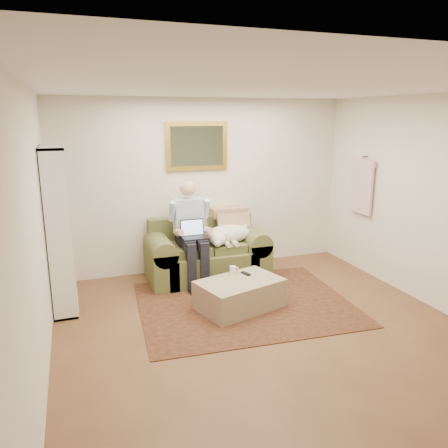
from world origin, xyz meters
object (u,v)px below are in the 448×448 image
sofa (207,258)px  ottoman (240,294)px  laptop (193,233)px  coffee_mug (233,270)px  bookshelf (59,230)px  sleeping_dog (228,234)px  seated_man (192,234)px

sofa → ottoman: 1.18m
ottoman → laptop: bearing=109.1°
coffee_mug → bookshelf: size_ratio=0.05×
sleeping_dog → coffee_mug: sleeping_dog is taller
sofa → laptop: 0.58m
sleeping_dog → ottoman: (-0.24, -1.09, -0.48)m
sofa → ottoman: sofa is taller
laptop → sleeping_dog: bearing=13.6°
sleeping_dog → bookshelf: bookshelf is taller
coffee_mug → bookshelf: bearing=166.4°
bookshelf → laptop: bearing=6.8°
seated_man → sofa: bearing=31.5°
sleeping_dog → coffee_mug: 0.91m
sleeping_dog → seated_man: bearing=-172.9°
ottoman → sleeping_dog: bearing=77.5°
laptop → bookshelf: size_ratio=0.17×
laptop → ottoman: 1.16m
bookshelf → coffee_mug: bearing=-13.6°
sofa → laptop: laptop is taller
sofa → sleeping_dog: (0.31, -0.09, 0.36)m
sofa → bookshelf: size_ratio=0.86×
coffee_mug → sleeping_dog: bearing=73.9°
sleeping_dog → coffee_mug: bearing=-106.1°
sofa → coffee_mug: 0.94m
coffee_mug → seated_man: bearing=113.1°
seated_man → bookshelf: 1.76m
seated_man → bookshelf: (-1.72, -0.27, 0.27)m
seated_man → ottoman: bearing=-72.1°
laptop → bookshelf: bookshelf is taller
sleeping_dog → bookshelf: 2.34m
laptop → ottoman: (0.33, -0.95, -0.58)m
coffee_mug → bookshelf: 2.19m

